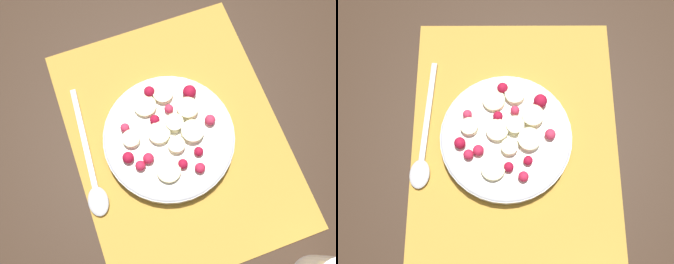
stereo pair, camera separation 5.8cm
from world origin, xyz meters
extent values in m
plane|color=#382619|center=(0.00, 0.00, 0.00)|extent=(3.00, 3.00, 0.00)
cube|color=gold|center=(0.00, 0.00, 0.00)|extent=(0.43, 0.33, 0.01)
cylinder|color=silver|center=(0.00, -0.01, 0.02)|extent=(0.21, 0.21, 0.02)
torus|color=silver|center=(0.00, -0.01, 0.02)|extent=(0.21, 0.21, 0.01)
cylinder|color=white|center=(0.00, -0.01, 0.03)|extent=(0.19, 0.19, 0.00)
cylinder|color=beige|center=(0.05, -0.03, 0.04)|extent=(0.05, 0.05, 0.01)
cylinder|color=#F4EAB7|center=(-0.01, 0.00, 0.04)|extent=(0.03, 0.03, 0.01)
cylinder|color=#F4EAB7|center=(-0.01, -0.03, 0.04)|extent=(0.04, 0.04, 0.01)
cylinder|color=beige|center=(-0.06, -0.03, 0.03)|extent=(0.05, 0.05, 0.01)
cylinder|color=beige|center=(-0.03, 0.03, 0.04)|extent=(0.05, 0.05, 0.01)
cylinder|color=#F4EAB7|center=(0.01, 0.02, 0.04)|extent=(0.05, 0.05, 0.01)
cylinder|color=#F4EAB7|center=(-0.07, 0.00, 0.04)|extent=(0.04, 0.04, 0.01)
cylinder|color=#F4EAB7|center=(-0.01, -0.07, 0.04)|extent=(0.04, 0.04, 0.01)
cylinder|color=#F4EAB7|center=(0.02, -0.01, 0.04)|extent=(0.04, 0.04, 0.01)
sphere|color=#B21433|center=(-0.05, 0.04, 0.04)|extent=(0.02, 0.02, 0.02)
sphere|color=#B21433|center=(-0.08, -0.02, 0.04)|extent=(0.02, 0.02, 0.02)
sphere|color=#DB3356|center=(-0.03, -0.07, 0.04)|extent=(0.01, 0.01, 0.01)
sphere|color=#D12347|center=(0.07, 0.01, 0.04)|extent=(0.02, 0.02, 0.02)
sphere|color=#DB3356|center=(-0.04, 0.00, 0.04)|extent=(0.01, 0.01, 0.01)
sphere|color=#D12347|center=(0.03, -0.06, 0.04)|extent=(0.02, 0.02, 0.02)
sphere|color=#DB3356|center=(0.00, 0.05, 0.04)|extent=(0.02, 0.02, 0.02)
sphere|color=#B21433|center=(0.04, 0.02, 0.04)|extent=(0.01, 0.01, 0.01)
sphere|color=#B21433|center=(0.05, -0.01, 0.04)|extent=(0.02, 0.02, 0.02)
sphere|color=#B21433|center=(-0.03, -0.03, 0.04)|extent=(0.02, 0.02, 0.02)
sphere|color=#D12347|center=(0.03, -0.07, 0.04)|extent=(0.02, 0.02, 0.02)
sphere|color=#B21433|center=(0.01, -0.08, 0.04)|extent=(0.02, 0.02, 0.02)
cube|color=silver|center=(-0.05, -0.14, 0.01)|extent=(0.17, 0.02, 0.00)
ellipsoid|color=silver|center=(0.06, -0.15, 0.01)|extent=(0.05, 0.03, 0.01)
camera|label=1|loc=(0.15, -0.07, 0.59)|focal=40.00mm
camera|label=2|loc=(0.16, -0.01, 0.59)|focal=40.00mm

